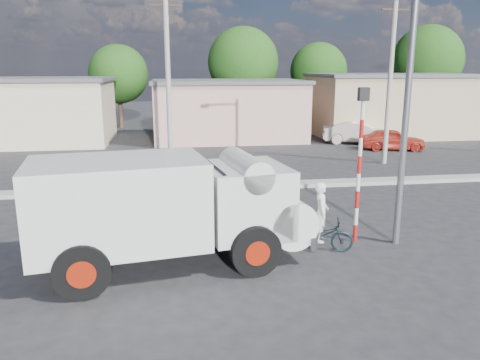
{
  "coord_description": "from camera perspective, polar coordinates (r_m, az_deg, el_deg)",
  "views": [
    {
      "loc": [
        -1.92,
        -10.56,
        4.88
      ],
      "look_at": [
        0.24,
        4.09,
        1.3
      ],
      "focal_mm": 35.0,
      "sensor_mm": 36.0,
      "label": 1
    }
  ],
  "objects": [
    {
      "name": "streetlight",
      "position": [
        13.23,
        19.41,
        13.19
      ],
      "size": [
        2.34,
        0.22,
        9.0
      ],
      "color": "slate",
      "rests_on": "ground"
    },
    {
      "name": "car_red",
      "position": [
        29.78,
        18.04,
        4.74
      ],
      "size": [
        4.06,
        2.46,
        1.29
      ],
      "primitive_type": "imported",
      "rotation": [
        0.0,
        0.0,
        1.31
      ],
      "color": "red",
      "rests_on": "ground"
    },
    {
      "name": "tree_row",
      "position": [
        39.43,
        -0.09,
        13.75
      ],
      "size": [
        43.62,
        7.43,
        8.42
      ],
      "color": "#38281E",
      "rests_on": "ground"
    },
    {
      "name": "car_cream",
      "position": [
        31.75,
        14.05,
        5.67
      ],
      "size": [
        4.67,
        2.69,
        1.45
      ],
      "primitive_type": "imported",
      "rotation": [
        0.0,
        0.0,
        1.29
      ],
      "color": "beige",
      "rests_on": "ground"
    },
    {
      "name": "ground_plane",
      "position": [
        11.79,
        1.79,
        -10.86
      ],
      "size": [
        120.0,
        120.0,
        0.0
      ],
      "primitive_type": "plane",
      "color": "#272729",
      "rests_on": "ground"
    },
    {
      "name": "truck",
      "position": [
        11.67,
        -8.13,
        -3.17
      ],
      "size": [
        7.04,
        3.48,
        2.79
      ],
      "rotation": [
        0.0,
        0.0,
        0.15
      ],
      "color": "black",
      "rests_on": "ground"
    },
    {
      "name": "utility_poles",
      "position": [
        23.16,
        4.63,
        11.53
      ],
      "size": [
        35.4,
        0.24,
        8.0
      ],
      "color": "#99968E",
      "rests_on": "ground"
    },
    {
      "name": "median",
      "position": [
        19.27,
        -2.39,
        -0.85
      ],
      "size": [
        40.0,
        0.8,
        0.16
      ],
      "primitive_type": "cube",
      "color": "#99968E",
      "rests_on": "ground"
    },
    {
      "name": "bicycle",
      "position": [
        12.92,
        9.74,
        -6.61
      ],
      "size": [
        1.87,
        1.03,
        0.93
      ],
      "primitive_type": "imported",
      "rotation": [
        0.0,
        0.0,
        1.32
      ],
      "color": "black",
      "rests_on": "ground"
    },
    {
      "name": "cyclist",
      "position": [
        12.8,
        9.8,
        -5.14
      ],
      "size": [
        0.52,
        0.67,
        1.63
      ],
      "primitive_type": "imported",
      "rotation": [
        0.0,
        0.0,
        1.32
      ],
      "color": "white",
      "rests_on": "ground"
    },
    {
      "name": "traffic_pole",
      "position": [
        13.3,
        14.43,
        3.26
      ],
      "size": [
        0.28,
        0.18,
        4.36
      ],
      "color": "red",
      "rests_on": "ground"
    },
    {
      "name": "building_row",
      "position": [
        32.82,
        -3.1,
        8.77
      ],
      "size": [
        37.8,
        7.3,
        4.44
      ],
      "color": "beige",
      "rests_on": "ground"
    }
  ]
}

